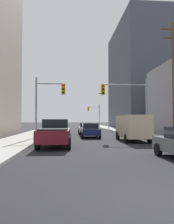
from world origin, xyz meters
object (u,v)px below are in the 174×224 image
at_px(traffic_signal_near_left, 49,98).
at_px(sedan_white, 86,128).
at_px(cargo_van_beige, 132,126).
at_px(traffic_signal_near_right, 127,98).
at_px(pickup_truck_maroon, 55,133).
at_px(sedan_navy, 90,130).
at_px(traffic_signal_far_right, 94,112).

bearing_deg(traffic_signal_near_left, sedan_white, 60.57).
relative_size(cargo_van_beige, traffic_signal_near_right, 0.87).
distance_m(pickup_truck_maroon, cargo_van_beige, 7.45).
height_order(pickup_truck_maroon, traffic_signal_near_right, traffic_signal_near_right).
xyz_separation_m(pickup_truck_maroon, traffic_signal_near_left, (-1.04, 6.07, 3.07)).
relative_size(cargo_van_beige, traffic_signal_near_left, 0.87).
relative_size(sedan_white, traffic_signal_near_right, 0.71).
relative_size(sedan_navy, traffic_signal_far_right, 0.70).
height_order(sedan_white, traffic_signal_far_right, traffic_signal_far_right).
distance_m(sedan_navy, traffic_signal_near_right, 5.15).
distance_m(pickup_truck_maroon, traffic_signal_far_right, 43.27).
xyz_separation_m(cargo_van_beige, traffic_signal_near_left, (-7.57, 2.51, 2.71)).
bearing_deg(traffic_signal_near_right, sedan_white, 115.39).
xyz_separation_m(sedan_navy, traffic_signal_near_right, (3.51, -1.80, 3.31)).
bearing_deg(sedan_navy, cargo_van_beige, -52.04).
distance_m(sedan_white, traffic_signal_near_left, 9.12).
distance_m(traffic_signal_near_left, traffic_signal_near_right, 7.72).
relative_size(traffic_signal_near_right, traffic_signal_far_right, 1.00).
xyz_separation_m(pickup_truck_maroon, traffic_signal_near_right, (6.68, 6.07, 3.15)).
xyz_separation_m(sedan_white, traffic_signal_near_left, (-4.19, -7.43, 3.23)).
distance_m(traffic_signal_near_left, traffic_signal_far_right, 37.42).
height_order(pickup_truck_maroon, traffic_signal_far_right, traffic_signal_far_right).
distance_m(pickup_truck_maroon, sedan_navy, 8.48).
height_order(pickup_truck_maroon, cargo_van_beige, cargo_van_beige).
bearing_deg(traffic_signal_near_right, pickup_truck_maroon, -137.77).
relative_size(cargo_van_beige, sedan_navy, 1.25).
distance_m(cargo_van_beige, sedan_navy, 5.49).
xyz_separation_m(traffic_signal_near_left, traffic_signal_far_right, (8.45, 36.45, 0.01)).
bearing_deg(cargo_van_beige, sedan_navy, 127.96).
xyz_separation_m(pickup_truck_maroon, cargo_van_beige, (6.54, 3.55, 0.35)).
bearing_deg(sedan_white, pickup_truck_maroon, -103.16).
bearing_deg(traffic_signal_near_left, pickup_truck_maroon, -80.30).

